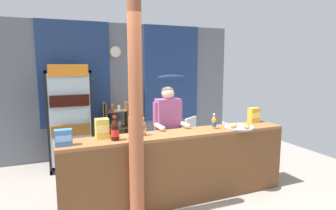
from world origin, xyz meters
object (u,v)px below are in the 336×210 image
at_px(snack_box_instant_noodle, 102,128).
at_px(snack_box_choco_powder, 254,115).
at_px(timber_post, 136,121).
at_px(soda_bottle_cola, 115,130).
at_px(plastic_lawn_chair, 185,134).
at_px(soda_bottle_iced_tea, 143,128).
at_px(stall_counter, 183,162).
at_px(drink_fridge, 69,112).
at_px(soda_bottle_orange_soda, 214,122).
at_px(bottle_shelf_rack, 117,129).
at_px(snack_box_biscuit, 63,138).
at_px(shopkeeper, 168,126).
at_px(pastry_tray, 239,127).

bearing_deg(snack_box_instant_noodle, snack_box_choco_powder, 1.10).
height_order(timber_post, soda_bottle_cola, timber_post).
distance_m(plastic_lawn_chair, soda_bottle_iced_tea, 2.19).
bearing_deg(stall_counter, drink_fridge, 123.11).
distance_m(drink_fridge, soda_bottle_iced_tea, 2.06).
bearing_deg(stall_counter, snack_box_instant_noodle, 168.54).
relative_size(soda_bottle_iced_tea, soda_bottle_orange_soda, 1.08).
distance_m(plastic_lawn_chair, snack_box_choco_powder, 1.66).
xyz_separation_m(snack_box_choco_powder, snack_box_instant_noodle, (-2.44, -0.05, 0.01)).
bearing_deg(stall_counter, plastic_lawn_chair, 62.87).
xyz_separation_m(soda_bottle_cola, soda_bottle_orange_soda, (1.47, 0.07, -0.04)).
bearing_deg(stall_counter, bottle_shelf_rack, 100.01).
distance_m(snack_box_biscuit, snack_box_instant_noodle, 0.51).
height_order(bottle_shelf_rack, soda_bottle_iced_tea, soda_bottle_iced_tea).
relative_size(soda_bottle_cola, snack_box_instant_noodle, 1.23).
height_order(bottle_shelf_rack, plastic_lawn_chair, bottle_shelf_rack).
distance_m(soda_bottle_cola, snack_box_biscuit, 0.60).
distance_m(snack_box_biscuit, snack_box_choco_powder, 2.92).
xyz_separation_m(shopkeeper, soda_bottle_orange_soda, (0.55, -0.41, 0.09)).
xyz_separation_m(soda_bottle_cola, soda_bottle_iced_tea, (0.40, 0.09, -0.03)).
height_order(bottle_shelf_rack, snack_box_instant_noodle, snack_box_instant_noodle).
bearing_deg(soda_bottle_orange_soda, soda_bottle_iced_tea, 178.89).
bearing_deg(pastry_tray, bottle_shelf_rack, 119.96).
bearing_deg(soda_bottle_orange_soda, snack_box_biscuit, -177.98).
relative_size(plastic_lawn_chair, soda_bottle_cola, 2.76).
bearing_deg(snack_box_choco_powder, timber_post, -167.36).
bearing_deg(snack_box_instant_noodle, pastry_tray, -6.17).
bearing_deg(soda_bottle_iced_tea, stall_counter, -14.54).
height_order(drink_fridge, snack_box_biscuit, drink_fridge).
bearing_deg(stall_counter, shopkeeper, 89.69).
relative_size(soda_bottle_iced_tea, snack_box_instant_noodle, 0.96).
distance_m(timber_post, soda_bottle_orange_soda, 1.33).
bearing_deg(plastic_lawn_chair, pastry_tray, -88.66).
bearing_deg(shopkeeper, snack_box_biscuit, -162.23).
bearing_deg(stall_counter, pastry_tray, -0.06).
xyz_separation_m(timber_post, snack_box_choco_powder, (2.11, 0.47, -0.16)).
distance_m(drink_fridge, soda_bottle_cola, 2.03).
height_order(shopkeeper, snack_box_biscuit, shopkeeper).
relative_size(drink_fridge, soda_bottle_cola, 6.18).
relative_size(drink_fridge, plastic_lawn_chair, 2.23).
distance_m(timber_post, plastic_lawn_chair, 2.62).
xyz_separation_m(plastic_lawn_chair, snack_box_instant_noodle, (-1.92, -1.51, 0.62)).
height_order(bottle_shelf_rack, snack_box_choco_powder, snack_box_choco_powder).
height_order(bottle_shelf_rack, pastry_tray, bottle_shelf_rack).
relative_size(drink_fridge, pastry_tray, 4.36).
distance_m(shopkeeper, soda_bottle_orange_soda, 0.70).
bearing_deg(stall_counter, soda_bottle_cola, 177.33).
bearing_deg(pastry_tray, plastic_lawn_chair, 91.34).
distance_m(drink_fridge, soda_bottle_orange_soda, 2.68).
height_order(timber_post, snack_box_biscuit, timber_post).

